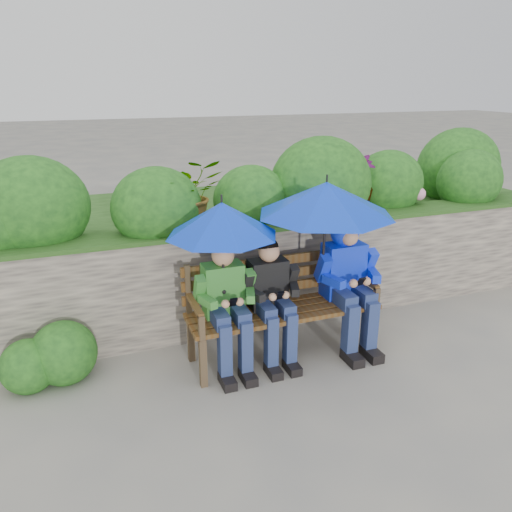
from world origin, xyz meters
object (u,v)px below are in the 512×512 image
object	(u,v)px
boy_right	(348,274)
umbrella_right	(326,199)
boy_middle	(272,295)
park_bench	(281,301)
boy_left	(227,301)
umbrella_left	(222,219)

from	to	relation	value
boy_right	umbrella_right	distance (m)	0.74
boy_middle	boy_right	bearing A→B (deg)	0.30
boy_right	park_bench	bearing A→B (deg)	173.47
boy_middle	boy_left	bearing A→B (deg)	-179.73
boy_middle	umbrella_left	distance (m)	0.81
boy_right	boy_middle	bearing A→B (deg)	-179.70
park_bench	umbrella_right	distance (m)	0.96
boy_right	umbrella_left	xyz separation A→B (m)	(-1.14, 0.01, 0.61)
umbrella_left	boy_right	bearing A→B (deg)	-0.39
boy_left	umbrella_left	distance (m)	0.69
park_bench	boy_middle	bearing A→B (deg)	-147.00
boy_left	umbrella_right	xyz separation A→B (m)	(0.88, 0.03, 0.77)
boy_left	umbrella_right	size ratio (longest dim) A/B	0.95
umbrella_right	boy_middle	bearing A→B (deg)	-176.62
boy_middle	umbrella_right	size ratio (longest dim) A/B	0.93
park_bench	boy_right	bearing A→B (deg)	-6.53
umbrella_left	umbrella_right	size ratio (longest dim) A/B	0.77
boy_left	umbrella_left	size ratio (longest dim) A/B	1.23
boy_left	boy_middle	bearing A→B (deg)	0.27
park_bench	umbrella_left	size ratio (longest dim) A/B	1.87
park_bench	boy_middle	world-z (taller)	boy_middle
park_bench	umbrella_left	world-z (taller)	umbrella_left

